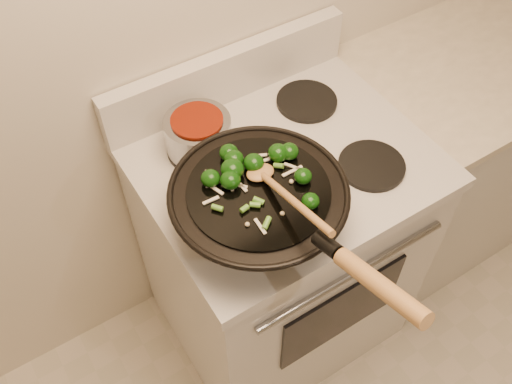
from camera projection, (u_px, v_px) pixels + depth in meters
stove at (279, 248)px, 1.90m from camera, size 0.78×0.67×1.08m
counter_unit at (452, 150)px, 2.21m from camera, size 0.87×0.62×0.91m
wok at (260, 206)px, 1.34m from camera, size 0.42×0.70×0.29m
stirfry at (253, 168)px, 1.32m from camera, size 0.27×0.26×0.05m
wooden_spoon at (279, 189)px, 1.26m from camera, size 0.07×0.31×0.11m
saucepan at (199, 134)px, 1.52m from camera, size 0.18×0.29×0.11m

